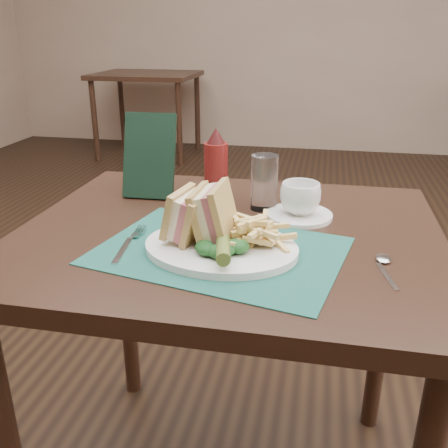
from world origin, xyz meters
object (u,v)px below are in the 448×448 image
saucer (299,215)px  sandwich_half_a (178,214)px  table_main (228,371)px  table_bg_left (148,115)px  sandwich_half_b (203,212)px  placemat (220,251)px  drinking_glass (264,182)px  coffee_cup (300,198)px  plate (221,248)px  ketchup_bottle (216,167)px  check_presenter (149,156)px

saucer → sandwich_half_a: bearing=-137.7°
table_main → table_bg_left: same height
table_bg_left → sandwich_half_a: 3.85m
sandwich_half_b → placemat: bearing=-21.1°
table_bg_left → placemat: 3.88m
placemat → table_main: bearing=92.4°
table_bg_left → drinking_glass: (1.49, -3.32, 0.44)m
table_bg_left → coffee_cup: (1.58, -3.37, 0.42)m
plate → sandwich_half_a: bearing=177.3°
table_main → table_bg_left: 3.75m
coffee_cup → drinking_glass: (-0.09, 0.04, 0.02)m
ketchup_bottle → check_presenter: 0.18m
saucer → coffee_cup: coffee_cup is taller
sandwich_half_a → ketchup_bottle: (0.02, 0.26, 0.02)m
table_main → ketchup_bottle: (-0.06, 0.16, 0.47)m
sandwich_half_a → check_presenter: 0.33m
table_bg_left → plate: 3.88m
table_main → coffee_cup: coffee_cup is taller
sandwich_half_b → check_presenter: bearing=128.7°
table_bg_left → plate: plate is taller
plate → sandwich_half_b: sandwich_half_b is taller
placemat → check_presenter: check_presenter is taller
ketchup_bottle → check_presenter: (-0.18, 0.03, 0.01)m
sandwich_half_b → check_presenter: (-0.21, 0.28, 0.03)m
sandwich_half_a → check_presenter: check_presenter is taller
table_bg_left → saucer: bearing=-64.9°
placemat → sandwich_half_a: 0.11m
saucer → coffee_cup: 0.04m
saucer → check_presenter: 0.41m
plate → coffee_cup: 0.26m
table_main → ketchup_bottle: 0.50m
table_main → plate: (0.01, -0.12, 0.38)m
ketchup_bottle → sandwich_half_b: bearing=-83.2°
sandwich_half_a → ketchup_bottle: bearing=96.0°
check_presenter → ketchup_bottle: bearing=-10.6°
placemat → drinking_glass: size_ratio=3.55×
table_bg_left → sandwich_half_a: sandwich_half_a is taller
drinking_glass → ketchup_bottle: (-0.12, 0.01, 0.03)m
table_main → plate: bearing=-86.4°
plate → ketchup_bottle: ketchup_bottle is taller
sandwich_half_b → coffee_cup: sandwich_half_b is taller
saucer → check_presenter: check_presenter is taller
table_main → drinking_glass: bearing=68.6°
table_bg_left → check_presenter: (1.20, -3.28, 0.48)m
table_main → drinking_glass: 0.47m
table_main → sandwich_half_b: size_ratio=7.91×
check_presenter → saucer: bearing=-14.2°
sandwich_half_a → saucer: 0.31m
placemat → sandwich_half_a: sandwich_half_a is taller
ketchup_bottle → drinking_glass: bearing=-6.9°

